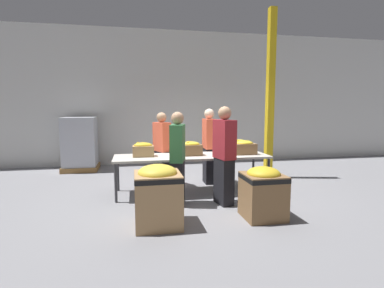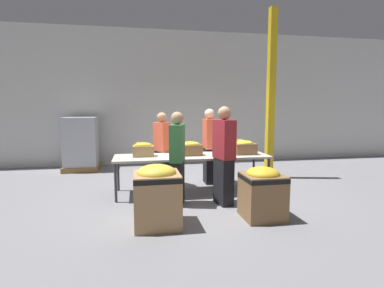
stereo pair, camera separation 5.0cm
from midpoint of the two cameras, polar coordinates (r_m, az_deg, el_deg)
ground_plane at (r=6.15m, az=-0.25°, el=-9.16°), size 30.00×30.00×0.00m
wall_back at (r=9.24m, az=-4.21°, el=8.75°), size 16.00×0.08×4.00m
sorting_table at (r=5.99m, az=-0.25°, el=-2.59°), size 3.06×0.89×0.76m
banana_box_0 at (r=5.93m, az=-9.55°, el=-1.00°), size 0.40×0.32×0.28m
banana_box_1 at (r=5.98m, az=-0.47°, el=-0.84°), size 0.43×0.28×0.29m
banana_box_2 at (r=6.23m, az=9.71°, el=-0.58°), size 0.44×0.34×0.30m
volunteer_0 at (r=6.74m, az=3.04°, el=-0.48°), size 0.23×0.45×1.68m
volunteer_1 at (r=5.27m, az=5.87°, el=-2.33°), size 0.32×0.50×1.73m
volunteer_2 at (r=6.56m, az=-5.97°, el=-1.05°), size 0.38×0.48×1.60m
volunteer_3 at (r=5.22m, az=-3.01°, el=-2.91°), size 0.33×0.48×1.63m
donation_bin_0 at (r=4.39m, az=-6.86°, el=-9.37°), size 0.66×0.66×0.90m
donation_bin_1 at (r=4.79m, az=13.08°, el=-8.72°), size 0.60×0.60×0.81m
support_pillar at (r=7.43m, az=14.47°, el=9.00°), size 0.16×0.16×4.00m
pallet_stack_0 at (r=8.71m, az=-20.69°, el=-0.05°), size 0.92×0.92×1.45m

